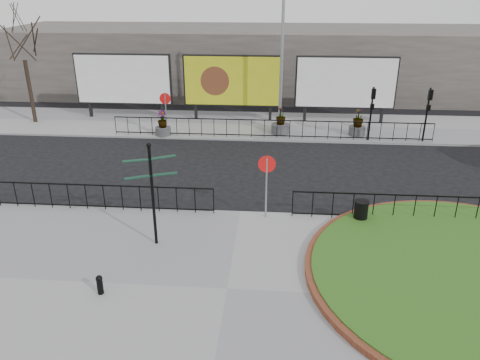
# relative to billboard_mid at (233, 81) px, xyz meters

# --- Properties ---
(ground) EXTENTS (90.00, 90.00, 0.00)m
(ground) POSITION_rel_billboard_mid_xyz_m (1.50, -12.97, -2.60)
(ground) COLOR black
(ground) RESTS_ON ground
(pavement_near) EXTENTS (30.00, 10.00, 0.12)m
(pavement_near) POSITION_rel_billboard_mid_xyz_m (1.50, -17.97, -2.54)
(pavement_near) COLOR gray
(pavement_near) RESTS_ON ground
(pavement_far) EXTENTS (44.00, 6.00, 0.12)m
(pavement_far) POSITION_rel_billboard_mid_xyz_m (1.50, -0.97, -2.54)
(pavement_far) COLOR gray
(pavement_far) RESTS_ON ground
(brick_edge) EXTENTS (10.40, 10.40, 0.18)m
(brick_edge) POSITION_rel_billboard_mid_xyz_m (9.00, -16.97, -2.39)
(brick_edge) COLOR brown
(brick_edge) RESTS_ON pavement_near
(grass_lawn) EXTENTS (10.00, 10.00, 0.22)m
(grass_lawn) POSITION_rel_billboard_mid_xyz_m (9.00, -16.97, -2.37)
(grass_lawn) COLOR #255115
(grass_lawn) RESTS_ON pavement_near
(railing_near_left) EXTENTS (10.00, 0.10, 1.10)m
(railing_near_left) POSITION_rel_billboard_mid_xyz_m (-4.50, -13.27, -1.93)
(railing_near_left) COLOR black
(railing_near_left) RESTS_ON pavement_near
(railing_near_right) EXTENTS (9.00, 0.10, 1.10)m
(railing_near_right) POSITION_rel_billboard_mid_xyz_m (8.00, -13.27, -1.93)
(railing_near_right) COLOR black
(railing_near_right) RESTS_ON pavement_near
(railing_far) EXTENTS (18.00, 0.10, 1.10)m
(railing_far) POSITION_rel_billboard_mid_xyz_m (2.50, -3.67, -1.93)
(railing_far) COLOR black
(railing_far) RESTS_ON pavement_far
(speed_sign_far) EXTENTS (0.64, 0.07, 2.47)m
(speed_sign_far) POSITION_rel_billboard_mid_xyz_m (-3.50, -3.57, -0.68)
(speed_sign_far) COLOR gray
(speed_sign_far) RESTS_ON pavement_far
(speed_sign_near) EXTENTS (0.64, 0.07, 2.47)m
(speed_sign_near) POSITION_rel_billboard_mid_xyz_m (2.50, -13.37, -0.68)
(speed_sign_near) COLOR gray
(speed_sign_near) RESTS_ON pavement_near
(billboard_left) EXTENTS (6.20, 0.31, 4.10)m
(billboard_left) POSITION_rel_billboard_mid_xyz_m (-7.00, 0.00, 0.00)
(billboard_left) COLOR black
(billboard_left) RESTS_ON pavement_far
(billboard_mid) EXTENTS (6.20, 0.31, 4.10)m
(billboard_mid) POSITION_rel_billboard_mid_xyz_m (0.00, 0.00, 0.00)
(billboard_mid) COLOR black
(billboard_mid) RESTS_ON pavement_far
(billboard_right) EXTENTS (6.20, 0.31, 4.10)m
(billboard_right) POSITION_rel_billboard_mid_xyz_m (7.00, 0.00, 0.00)
(billboard_right) COLOR black
(billboard_right) RESTS_ON pavement_far
(lamp_post) EXTENTS (0.74, 0.18, 9.23)m
(lamp_post) POSITION_rel_billboard_mid_xyz_m (3.01, -1.97, 2.23)
(lamp_post) COLOR gray
(lamp_post) RESTS_ON pavement_far
(signal_pole_a) EXTENTS (0.22, 0.26, 3.00)m
(signal_pole_a) POSITION_rel_billboard_mid_xyz_m (8.00, -3.63, -0.50)
(signal_pole_a) COLOR black
(signal_pole_a) RESTS_ON pavement_far
(signal_pole_b) EXTENTS (0.22, 0.26, 3.00)m
(signal_pole_b) POSITION_rel_billboard_mid_xyz_m (11.00, -3.63, -0.50)
(signal_pole_b) COLOR black
(signal_pole_b) RESTS_ON pavement_far
(tree_left) EXTENTS (2.00, 2.00, 7.00)m
(tree_left) POSITION_rel_billboard_mid_xyz_m (-12.50, -1.47, 1.02)
(tree_left) COLOR #2D2119
(tree_left) RESTS_ON pavement_far
(building_backdrop) EXTENTS (40.00, 10.00, 5.00)m
(building_backdrop) POSITION_rel_billboard_mid_xyz_m (1.50, 9.03, -0.10)
(building_backdrop) COLOR #666059
(building_backdrop) RESTS_ON ground
(fingerpost_sign) EXTENTS (1.64, 0.90, 3.62)m
(fingerpost_sign) POSITION_rel_billboard_mid_xyz_m (-1.18, -15.59, -0.30)
(fingerpost_sign) COLOR black
(fingerpost_sign) RESTS_ON pavement_near
(bollard) EXTENTS (0.20, 0.20, 0.60)m
(bollard) POSITION_rel_billboard_mid_xyz_m (-2.09, -18.48, -2.15)
(bollard) COLOR black
(bollard) RESTS_ON pavement_near
(litter_bin) EXTENTS (0.54, 0.54, 0.90)m
(litter_bin) POSITION_rel_billboard_mid_xyz_m (6.00, -13.57, -2.03)
(litter_bin) COLOR black
(litter_bin) RESTS_ON pavement_near
(planter_a) EXTENTS (0.90, 0.90, 1.44)m
(planter_a) POSITION_rel_billboard_mid_xyz_m (-3.74, -3.57, -1.93)
(planter_a) COLOR #4C4C4F
(planter_a) RESTS_ON pavement_far
(planter_b) EXTENTS (1.07, 1.07, 1.58)m
(planter_b) POSITION_rel_billboard_mid_xyz_m (3.06, -2.72, -1.93)
(planter_b) COLOR #4C4C4F
(planter_b) RESTS_ON pavement_far
(planter_c) EXTENTS (0.96, 0.96, 1.60)m
(planter_c) POSITION_rel_billboard_mid_xyz_m (7.50, -2.68, -1.85)
(planter_c) COLOR #4C4C4F
(planter_c) RESTS_ON pavement_far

